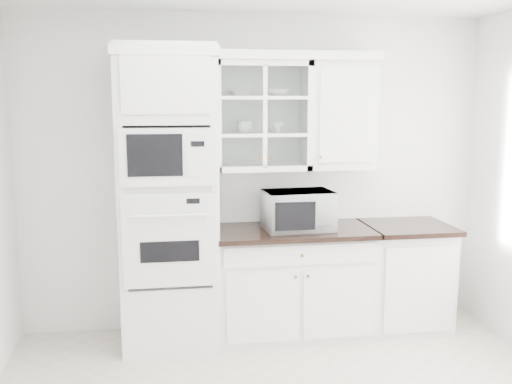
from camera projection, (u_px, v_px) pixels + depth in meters
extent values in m
cube|color=white|center=(255.00, 173.00, 4.95)|extent=(4.00, 0.02, 2.70)
cube|color=white|center=(169.00, 199.00, 4.56)|extent=(0.76, 0.65, 2.40)
cube|color=white|center=(170.00, 241.00, 4.27)|extent=(0.70, 0.03, 0.72)
cube|color=black|center=(170.00, 252.00, 4.27)|extent=(0.44, 0.01, 0.16)
cube|color=white|center=(168.00, 158.00, 4.17)|extent=(0.70, 0.03, 0.43)
cube|color=black|center=(155.00, 155.00, 4.14)|extent=(0.40, 0.01, 0.31)
cube|color=white|center=(293.00, 283.00, 4.86)|extent=(1.30, 0.60, 0.88)
cube|color=black|center=(294.00, 231.00, 4.75)|extent=(1.32, 0.67, 0.04)
cube|color=white|center=(404.00, 277.00, 5.01)|extent=(0.70, 0.60, 0.88)
cube|color=black|center=(408.00, 227.00, 4.90)|extent=(0.72, 0.67, 0.04)
cube|color=white|center=(262.00, 116.00, 4.72)|extent=(0.80, 0.33, 0.90)
cube|color=white|center=(262.00, 134.00, 4.75)|extent=(0.74, 0.29, 0.02)
cube|color=white|center=(262.00, 98.00, 4.70)|extent=(0.74, 0.29, 0.02)
cube|color=white|center=(340.00, 116.00, 4.83)|extent=(0.55, 0.33, 0.90)
cube|color=white|center=(249.00, 56.00, 4.61)|extent=(2.14, 0.38, 0.07)
imported|color=white|center=(298.00, 210.00, 4.72)|extent=(0.59, 0.50, 0.32)
imported|color=white|center=(241.00, 93.00, 4.67)|extent=(0.25, 0.25, 0.05)
imported|color=white|center=(277.00, 93.00, 4.71)|extent=(0.24, 0.24, 0.06)
imported|color=white|center=(245.00, 127.00, 4.72)|extent=(0.14, 0.14, 0.10)
imported|color=white|center=(277.00, 128.00, 4.74)|extent=(0.11, 0.11, 0.08)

